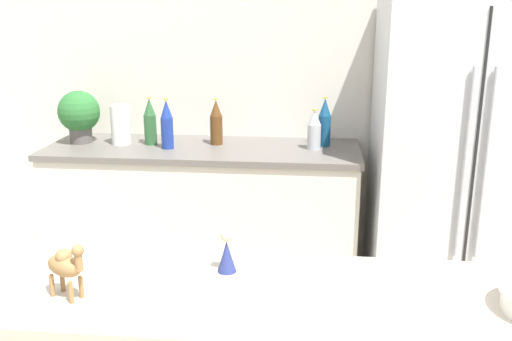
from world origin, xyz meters
The scene contains 12 objects.
wall_back centered at (0.00, 2.73, 1.27)m, with size 8.00×0.06×2.55m.
back_counter centered at (-0.36, 2.40, 0.46)m, with size 1.85×0.63×0.92m.
refrigerator centered at (1.08, 2.33, 0.88)m, with size 0.90×0.73×1.76m.
potted_plant centered at (-1.12, 2.43, 1.10)m, with size 0.25×0.25×0.32m.
paper_towel_roll centered at (-0.86, 2.42, 1.04)m, with size 0.11×0.11×0.24m.
back_bottle_0 centered at (-0.68, 2.43, 1.05)m, with size 0.07×0.07×0.28m.
back_bottle_1 centered at (-0.29, 2.47, 1.05)m, with size 0.08×0.08×0.28m.
back_bottle_2 centered at (0.29, 2.40, 1.03)m, with size 0.08×0.08×0.24m.
back_bottle_3 centered at (-0.56, 2.34, 1.06)m, with size 0.07×0.07×0.29m.
back_bottle_4 centered at (0.35, 2.49, 1.06)m, with size 0.07×0.07×0.29m.
camel_figurine centered at (-0.33, 0.44, 1.08)m, with size 0.13×0.10×0.16m.
wise_man_figurine_blue centered at (0.06, 0.63, 1.05)m, with size 0.05×0.05×0.13m.
Camera 1 is at (0.29, -0.83, 1.72)m, focal length 40.00 mm.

